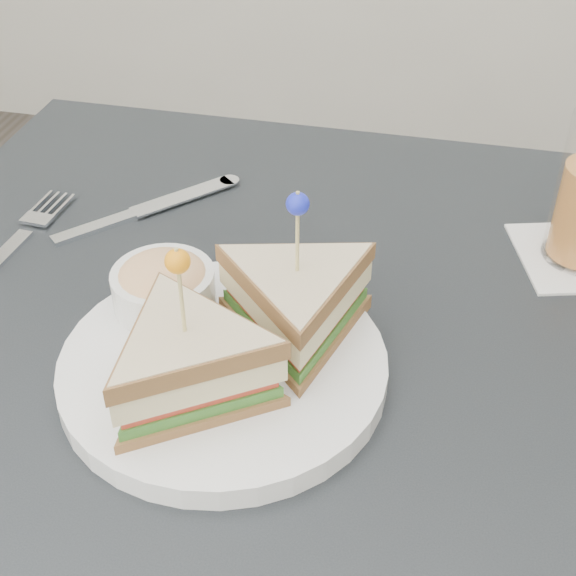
{
  "coord_description": "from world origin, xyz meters",
  "views": [
    {
      "loc": [
        0.13,
        -0.5,
        1.2
      ],
      "look_at": [
        0.01,
        0.01,
        0.8
      ],
      "focal_mm": 50.0,
      "sensor_mm": 36.0,
      "label": 1
    }
  ],
  "objects": [
    {
      "name": "cutlery_fork",
      "position": [
        -0.28,
        0.08,
        0.75
      ],
      "size": [
        0.04,
        0.21,
        0.01
      ],
      "rotation": [
        0.0,
        0.0,
        -0.06
      ],
      "color": "silver",
      "rests_on": "table"
    },
    {
      "name": "cutlery_knife",
      "position": [
        -0.18,
        0.16,
        0.75
      ],
      "size": [
        0.16,
        0.17,
        0.01
      ],
      "rotation": [
        0.0,
        0.0,
        -0.73
      ],
      "color": "white",
      "rests_on": "table"
    },
    {
      "name": "plate_meal",
      "position": [
        -0.02,
        -0.05,
        0.79
      ],
      "size": [
        0.3,
        0.29,
        0.15
      ],
      "rotation": [
        0.0,
        0.0,
        0.07
      ],
      "color": "white",
      "rests_on": "table"
    },
    {
      "name": "table",
      "position": [
        0.0,
        0.0,
        0.67
      ],
      "size": [
        0.8,
        0.8,
        0.75
      ],
      "color": "black",
      "rests_on": "ground"
    }
  ]
}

